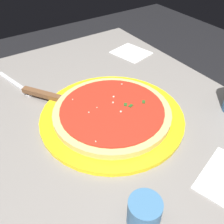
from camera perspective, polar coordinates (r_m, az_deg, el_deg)
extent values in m
cube|color=black|center=(1.31, 0.52, 1.00)|extent=(0.06, 0.06, 0.72)
cube|color=gray|center=(0.68, -1.28, -1.59)|extent=(0.96, 0.75, 0.03)
cylinder|color=yellow|center=(0.66, 0.00, -0.93)|extent=(0.37, 0.37, 0.01)
cylinder|color=#DBB26B|center=(0.65, 0.00, 0.00)|extent=(0.30, 0.30, 0.02)
cylinder|color=red|center=(0.64, 0.00, 0.68)|extent=(0.27, 0.27, 0.00)
sphere|color=#EFEACC|center=(0.63, -5.36, 0.03)|extent=(0.00, 0.00, 0.00)
sphere|color=#EFEACC|center=(0.68, 0.35, 3.50)|extent=(0.01, 0.01, 0.01)
sphere|color=#EFEACC|center=(0.73, 2.23, 6.34)|extent=(0.00, 0.00, 0.00)
sphere|color=#EFEACC|center=(0.63, 2.01, 0.10)|extent=(0.01, 0.01, 0.01)
sphere|color=#EFEACC|center=(0.65, -3.43, 1.04)|extent=(0.00, 0.00, 0.00)
sphere|color=#EFEACC|center=(0.66, 0.33, 2.08)|extent=(0.01, 0.01, 0.01)
sphere|color=#EFEACC|center=(0.56, -3.72, -6.67)|extent=(0.00, 0.00, 0.00)
sphere|color=#EFEACC|center=(0.68, -8.91, 2.85)|extent=(0.00, 0.00, 0.00)
cube|color=#23561E|center=(0.65, 3.07, 1.70)|extent=(0.01, 0.01, 0.00)
cube|color=#23561E|center=(0.67, 7.18, 2.31)|extent=(0.01, 0.01, 0.00)
cube|color=#23561E|center=(0.65, 4.27, 1.44)|extent=(0.01, 0.01, 0.00)
cube|color=silver|center=(0.69, -7.91, 1.65)|extent=(0.11, 0.11, 0.00)
cube|color=brown|center=(0.74, -15.44, 3.92)|extent=(0.12, 0.09, 0.01)
cylinder|color=teal|center=(0.47, 7.31, -21.68)|extent=(0.06, 0.06, 0.06)
cube|color=white|center=(0.98, 4.34, 13.24)|extent=(0.15, 0.14, 0.00)
cube|color=silver|center=(0.86, -21.69, 6.47)|extent=(0.15, 0.05, 0.00)
cube|color=silver|center=(0.79, -18.31, 4.14)|extent=(0.04, 0.03, 0.00)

